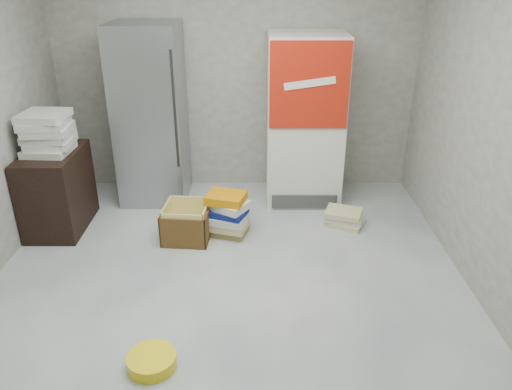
{
  "coord_description": "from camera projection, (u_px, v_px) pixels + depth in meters",
  "views": [
    {
      "loc": [
        0.24,
        -3.06,
        2.45
      ],
      "look_at": [
        0.23,
        0.7,
        0.68
      ],
      "focal_mm": 35.0,
      "sensor_mm": 36.0,
      "label": 1
    }
  ],
  "objects": [
    {
      "name": "coke_cooler",
      "position": [
        305.0,
        120.0,
        5.35
      ],
      "size": [
        0.8,
        0.73,
        1.8
      ],
      "color": "silver",
      "rests_on": "ground"
    },
    {
      "name": "supply_box_stack",
      "position": [
        47.0,
        133.0,
        4.66
      ],
      "size": [
        0.45,
        0.45,
        0.39
      ],
      "color": "silver",
      "rests_on": "wood_shelf"
    },
    {
      "name": "phonebook_stack_main",
      "position": [
        228.0,
        215.0,
        4.84
      ],
      "size": [
        0.45,
        0.42,
        0.44
      ],
      "rotation": [
        0.0,
        0.0,
        -0.41
      ],
      "color": "olive",
      "rests_on": "ground"
    },
    {
      "name": "steel_fridge",
      "position": [
        151.0,
        115.0,
        5.34
      ],
      "size": [
        0.7,
        0.72,
        1.9
      ],
      "color": "#A8ABB0",
      "rests_on": "ground"
    },
    {
      "name": "room_shell",
      "position": [
        218.0,
        78.0,
        3.05
      ],
      "size": [
        4.04,
        5.04,
        2.82
      ],
      "color": "#AAA599",
      "rests_on": "ground"
    },
    {
      "name": "cardboard_box",
      "position": [
        187.0,
        224.0,
        4.81
      ],
      "size": [
        0.47,
        0.47,
        0.35
      ],
      "rotation": [
        0.0,
        0.0,
        -0.08
      ],
      "color": "yellow",
      "rests_on": "ground"
    },
    {
      "name": "wood_shelf",
      "position": [
        57.0,
        190.0,
        4.91
      ],
      "size": [
        0.5,
        0.8,
        0.8
      ],
      "primitive_type": "cube",
      "color": "black",
      "rests_on": "ground"
    },
    {
      "name": "phonebook_stack_side",
      "position": [
        344.0,
        217.0,
        5.08
      ],
      "size": [
        0.45,
        0.41,
        0.16
      ],
      "rotation": [
        0.0,
        0.0,
        -0.4
      ],
      "color": "#BFB885",
      "rests_on": "ground"
    },
    {
      "name": "ground",
      "position": [
        226.0,
        314.0,
        3.81
      ],
      "size": [
        5.0,
        5.0,
        0.0
      ],
      "primitive_type": "plane",
      "color": "silver",
      "rests_on": "ground"
    },
    {
      "name": "bucket_lid",
      "position": [
        152.0,
        361.0,
        3.31
      ],
      "size": [
        0.37,
        0.37,
        0.09
      ],
      "primitive_type": "cylinder",
      "rotation": [
        0.0,
        0.0,
        -0.14
      ],
      "color": "yellow",
      "rests_on": "ground"
    }
  ]
}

